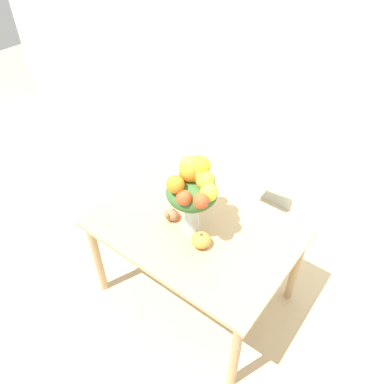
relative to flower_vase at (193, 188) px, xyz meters
name	(u,v)px	position (x,y,z in m)	size (l,w,h in m)	color
ground_plane	(195,291)	(0.00, 0.03, -1.11)	(12.00, 12.00, 0.00)	tan
wall_back	(300,74)	(0.00, 1.38, 0.24)	(8.00, 0.06, 2.70)	silver
dining_table	(196,235)	(0.00, 0.03, -0.45)	(1.34, 0.95, 0.76)	tan
flower_vase	(193,188)	(0.00, 0.00, 0.00)	(0.36, 0.35, 0.55)	silver
pumpkin	(201,240)	(0.13, -0.09, -0.30)	(0.12, 0.12, 0.11)	gold
turkey_figurine	(172,214)	(-0.17, -0.01, -0.31)	(0.10, 0.14, 0.09)	#936642
dining_chair_near_window	(237,187)	(-0.15, 0.84, -0.64)	(0.44, 0.44, 0.92)	white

